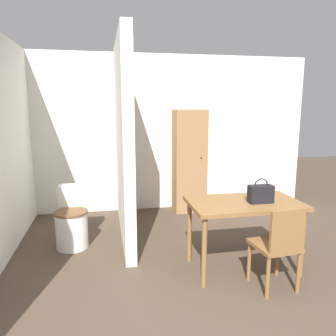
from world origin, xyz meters
TOP-DOWN VIEW (x-y plane):
  - wall_back at (0.00, 3.48)m, footprint 4.98×0.12m
  - partition_wall at (-0.66, 2.42)m, footprint 0.12×2.00m
  - dining_table at (0.48, 1.18)m, footprint 1.13×0.66m
  - wooden_chair at (0.62, 0.73)m, footprint 0.41×0.41m
  - toilet at (-1.33, 2.11)m, footprint 0.40×0.55m
  - handbag at (0.62, 1.11)m, footprint 0.24×0.11m
  - wooden_cabinet at (0.43, 3.21)m, footprint 0.50×0.41m

SIDE VIEW (x-z plane):
  - toilet at x=-1.33m, z-range -0.06..0.66m
  - wooden_chair at x=0.62m, z-range 0.04..0.85m
  - dining_table at x=0.48m, z-range 0.28..1.01m
  - wooden_cabinet at x=0.43m, z-range 0.00..1.64m
  - handbag at x=0.62m, z-range 0.70..0.95m
  - wall_back at x=0.00m, z-range 0.00..2.50m
  - partition_wall at x=-0.66m, z-range 0.00..2.50m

